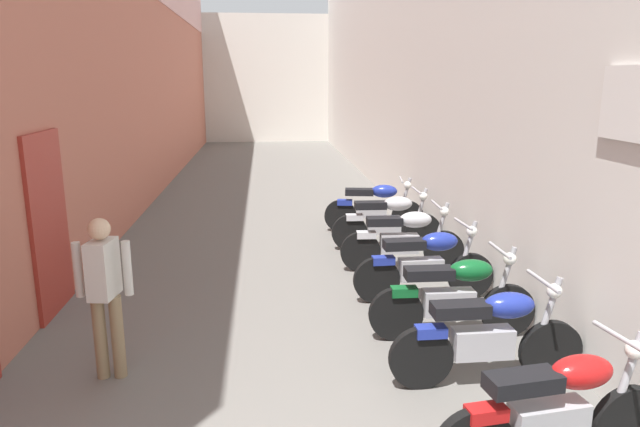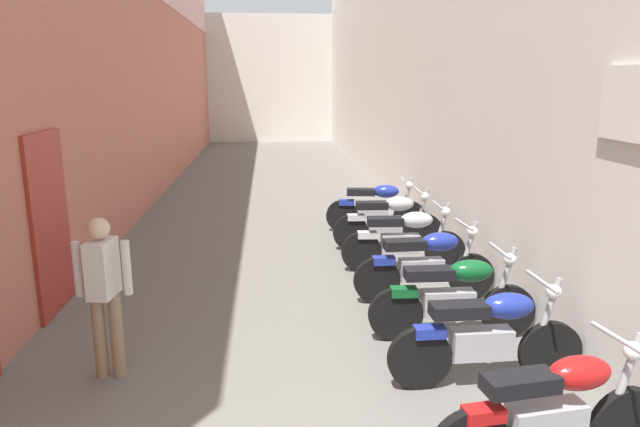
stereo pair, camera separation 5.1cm
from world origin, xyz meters
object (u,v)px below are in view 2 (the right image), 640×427
at_px(pedestrian_mid_alley, 104,286).
at_px(motorcycle_eighth, 376,206).
at_px(motorcycle_second, 554,411).
at_px(motorcycle_third, 488,335).
at_px(motorcycle_fourth, 454,296).
at_px(motorcycle_seventh, 389,220).
at_px(motorcycle_fifth, 426,263).
at_px(motorcycle_sixth, 404,238).

bearing_deg(pedestrian_mid_alley, motorcycle_eighth, 54.99).
relative_size(motorcycle_second, motorcycle_third, 1.00).
distance_m(motorcycle_second, pedestrian_mid_alley, 3.95).
relative_size(motorcycle_fourth, pedestrian_mid_alley, 1.18).
bearing_deg(motorcycle_second, motorcycle_seventh, 90.00).
distance_m(motorcycle_second, motorcycle_eighth, 6.77).
xyz_separation_m(motorcycle_third, motorcycle_fifth, (-0.00, 2.11, 0.00)).
bearing_deg(motorcycle_third, motorcycle_fifth, 90.00).
relative_size(motorcycle_third, motorcycle_sixth, 1.00).
distance_m(motorcycle_seventh, motorcycle_eighth, 1.11).
relative_size(motorcycle_second, pedestrian_mid_alley, 1.17).
bearing_deg(motorcycle_fourth, motorcycle_fifth, 90.00).
bearing_deg(motorcycle_fifth, motorcycle_third, -90.00).
distance_m(motorcycle_sixth, motorcycle_seventh, 1.12).
bearing_deg(motorcycle_third, motorcycle_fourth, 90.00).
bearing_deg(motorcycle_seventh, motorcycle_fourth, -90.00).
relative_size(motorcycle_fourth, motorcycle_sixth, 1.00).
bearing_deg(motorcycle_fifth, motorcycle_eighth, 90.00).
bearing_deg(motorcycle_sixth, motorcycle_fifth, -90.00).
distance_m(motorcycle_fifth, motorcycle_seventh, 2.30).
relative_size(motorcycle_third, motorcycle_fifth, 1.00).
xyz_separation_m(motorcycle_fourth, pedestrian_mid_alley, (-3.53, -0.51, 0.42)).
height_order(motorcycle_third, motorcycle_fourth, same).
relative_size(motorcycle_seventh, motorcycle_eighth, 1.01).
distance_m(motorcycle_sixth, motorcycle_eighth, 2.23).
relative_size(motorcycle_second, motorcycle_seventh, 1.00).
distance_m(motorcycle_third, motorcycle_fourth, 0.99).
bearing_deg(motorcycle_second, motorcycle_fourth, 90.00).
distance_m(motorcycle_third, motorcycle_seventh, 4.41).
relative_size(motorcycle_eighth, pedestrian_mid_alley, 1.17).
bearing_deg(pedestrian_mid_alley, motorcycle_third, -7.79).
height_order(motorcycle_fourth, motorcycle_seventh, same).
height_order(motorcycle_seventh, motorcycle_eighth, same).
xyz_separation_m(motorcycle_second, motorcycle_fifth, (0.00, 3.36, 0.00)).
height_order(motorcycle_eighth, pedestrian_mid_alley, pedestrian_mid_alley).
bearing_deg(motorcycle_seventh, pedestrian_mid_alley, -131.96).
xyz_separation_m(motorcycle_sixth, motorcycle_seventh, (0.00, 1.12, 0.00)).
xyz_separation_m(motorcycle_third, pedestrian_mid_alley, (-3.53, 0.48, 0.42)).
relative_size(motorcycle_third, motorcycle_seventh, 1.00).
bearing_deg(motorcycle_seventh, motorcycle_second, -90.00).
distance_m(motorcycle_fourth, motorcycle_seventh, 3.42).
relative_size(motorcycle_second, motorcycle_eighth, 1.00).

